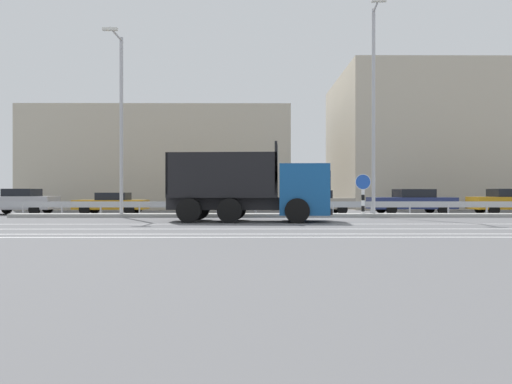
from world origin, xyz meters
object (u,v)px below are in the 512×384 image
object	(u,v)px
dump_truck	(269,192)
parked_car_4	(317,202)
parked_car_6	(511,201)
street_lamp_1	(120,117)
street_lamp_2	(374,104)
median_road_sign	(363,194)
parked_car_2	(112,203)
parked_car_3	(211,201)
parked_car_1	(21,201)
parked_car_5	(412,201)

from	to	relation	value
dump_truck	parked_car_4	bearing A→B (deg)	160.93
parked_car_4	parked_car_6	distance (m)	11.12
street_lamp_1	street_lamp_2	bearing A→B (deg)	0.83
parked_car_4	median_road_sign	bearing A→B (deg)	23.93
parked_car_2	parked_car_6	bearing A→B (deg)	-89.31
median_road_sign	parked_car_3	distance (m)	8.93
dump_truck	parked_car_2	size ratio (longest dim) A/B	1.78
parked_car_4	parked_car_3	bearing A→B (deg)	-94.50
street_lamp_2	parked_car_4	distance (m)	6.76
street_lamp_1	street_lamp_2	distance (m)	12.94
parked_car_6	parked_car_1	bearing A→B (deg)	-89.33
street_lamp_2	parked_car_6	distance (m)	10.49
dump_truck	parked_car_6	size ratio (longest dim) A/B	1.59
dump_truck	parked_car_1	xyz separation A→B (m)	(-14.02, 6.78, -0.52)
dump_truck	street_lamp_2	xyz separation A→B (m)	(5.50, 3.66, 4.54)
parked_car_2	parked_car_6	world-z (taller)	parked_car_6
median_road_sign	parked_car_5	bearing A→B (deg)	44.48
median_road_sign	parked_car_5	xyz separation A→B (m)	(3.65, 3.59, -0.45)
street_lamp_2	parked_car_2	world-z (taller)	street_lamp_2
parked_car_3	parked_car_4	bearing A→B (deg)	94.29
parked_car_4	parked_car_5	world-z (taller)	parked_car_5
street_lamp_2	parked_car_5	size ratio (longest dim) A/B	2.14
parked_car_1	parked_car_3	world-z (taller)	parked_car_3
parked_car_1	parked_car_3	distance (m)	10.87
street_lamp_1	parked_car_6	xyz separation A→B (m)	(21.56, 3.29, -4.33)
street_lamp_1	parked_car_3	world-z (taller)	street_lamp_1
parked_car_2	parked_car_3	size ratio (longest dim) A/B	0.94
dump_truck	parked_car_5	distance (m)	11.30
parked_car_3	street_lamp_2	bearing A→B (deg)	71.52
parked_car_1	parked_car_3	size ratio (longest dim) A/B	0.91
street_lamp_2	parked_car_6	xyz separation A→B (m)	(8.64, 3.10, -5.07)
dump_truck	parked_car_3	bearing A→B (deg)	-153.30
parked_car_1	parked_car_2	size ratio (longest dim) A/B	0.97
street_lamp_2	parked_car_2	distance (m)	15.50
median_road_sign	parked_car_4	bearing A→B (deg)	117.96
street_lamp_2	parked_car_6	world-z (taller)	street_lamp_2
dump_truck	parked_car_3	distance (m)	8.05
parked_car_1	parked_car_6	bearing A→B (deg)	-90.56
parked_car_2	parked_car_5	world-z (taller)	parked_car_5
dump_truck	parked_car_1	size ratio (longest dim) A/B	1.84
median_road_sign	street_lamp_2	bearing A→B (deg)	-6.07
parked_car_3	median_road_sign	bearing A→B (deg)	70.49
median_road_sign	street_lamp_1	bearing A→B (deg)	-178.87
median_road_sign	parked_car_6	xyz separation A→B (m)	(9.19, 3.05, -0.44)
median_road_sign	parked_car_1	size ratio (longest dim) A/B	0.57
street_lamp_1	parked_car_1	bearing A→B (deg)	153.39
dump_truck	parked_car_4	size ratio (longest dim) A/B	1.71
parked_car_2	parked_car_3	bearing A→B (deg)	-82.84
parked_car_1	street_lamp_1	bearing A→B (deg)	-117.13
median_road_sign	parked_car_2	world-z (taller)	median_road_sign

